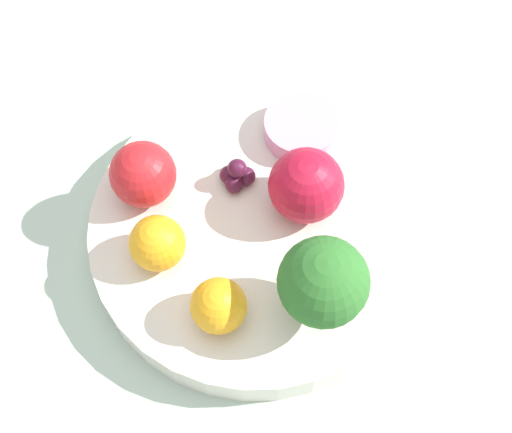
{
  "coord_description": "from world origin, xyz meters",
  "views": [
    {
      "loc": [
        0.24,
        0.02,
        0.53
      ],
      "look_at": [
        0.0,
        0.0,
        0.06
      ],
      "focal_mm": 50.0,
      "sensor_mm": 36.0,
      "label": 1
    }
  ],
  "objects_px": {
    "bowl": "(256,232)",
    "small_cup": "(301,128)",
    "apple_green": "(143,174)",
    "broccoli": "(323,283)",
    "orange_back": "(219,306)",
    "orange_front": "(157,243)",
    "grape_cluster": "(237,174)",
    "apple_red": "(306,186)"
  },
  "relations": [
    {
      "from": "broccoli",
      "to": "grape_cluster",
      "type": "bearing_deg",
      "value": -146.59
    },
    {
      "from": "small_cup",
      "to": "grape_cluster",
      "type": "bearing_deg",
      "value": -44.79
    },
    {
      "from": "apple_green",
      "to": "small_cup",
      "type": "xyz_separation_m",
      "value": [
        -0.06,
        0.11,
        -0.02
      ]
    },
    {
      "from": "apple_green",
      "to": "orange_front",
      "type": "distance_m",
      "value": 0.06
    },
    {
      "from": "broccoli",
      "to": "orange_front",
      "type": "relative_size",
      "value": 1.94
    },
    {
      "from": "apple_green",
      "to": "small_cup",
      "type": "distance_m",
      "value": 0.13
    },
    {
      "from": "bowl",
      "to": "small_cup",
      "type": "xyz_separation_m",
      "value": [
        -0.08,
        0.03,
        0.02
      ]
    },
    {
      "from": "bowl",
      "to": "orange_front",
      "type": "xyz_separation_m",
      "value": [
        0.03,
        -0.07,
        0.04
      ]
    },
    {
      "from": "orange_front",
      "to": "grape_cluster",
      "type": "xyz_separation_m",
      "value": [
        -0.07,
        0.05,
        -0.01
      ]
    },
    {
      "from": "bowl",
      "to": "grape_cluster",
      "type": "height_order",
      "value": "grape_cluster"
    },
    {
      "from": "apple_red",
      "to": "broccoli",
      "type": "bearing_deg",
      "value": 9.07
    },
    {
      "from": "apple_red",
      "to": "apple_green",
      "type": "bearing_deg",
      "value": -91.18
    },
    {
      "from": "apple_red",
      "to": "small_cup",
      "type": "xyz_separation_m",
      "value": [
        -0.06,
        -0.01,
        -0.02
      ]
    },
    {
      "from": "broccoli",
      "to": "orange_front",
      "type": "bearing_deg",
      "value": -105.72
    },
    {
      "from": "bowl",
      "to": "broccoli",
      "type": "relative_size",
      "value": 3.2
    },
    {
      "from": "apple_green",
      "to": "small_cup",
      "type": "height_order",
      "value": "apple_green"
    },
    {
      "from": "apple_red",
      "to": "apple_green",
      "type": "xyz_separation_m",
      "value": [
        -0.0,
        -0.12,
        -0.0
      ]
    },
    {
      "from": "bowl",
      "to": "small_cup",
      "type": "bearing_deg",
      "value": 160.31
    },
    {
      "from": "bowl",
      "to": "orange_front",
      "type": "bearing_deg",
      "value": -64.6
    },
    {
      "from": "bowl",
      "to": "apple_green",
      "type": "height_order",
      "value": "apple_green"
    },
    {
      "from": "apple_green",
      "to": "orange_front",
      "type": "xyz_separation_m",
      "value": [
        0.05,
        0.02,
        -0.0
      ]
    },
    {
      "from": "apple_green",
      "to": "orange_back",
      "type": "height_order",
      "value": "apple_green"
    },
    {
      "from": "bowl",
      "to": "apple_green",
      "type": "xyz_separation_m",
      "value": [
        -0.02,
        -0.09,
        0.04
      ]
    },
    {
      "from": "apple_green",
      "to": "grape_cluster",
      "type": "bearing_deg",
      "value": 101.74
    },
    {
      "from": "broccoli",
      "to": "bowl",
      "type": "bearing_deg",
      "value": -143.19
    },
    {
      "from": "broccoli",
      "to": "apple_green",
      "type": "height_order",
      "value": "broccoli"
    },
    {
      "from": "apple_red",
      "to": "grape_cluster",
      "type": "height_order",
      "value": "apple_red"
    },
    {
      "from": "bowl",
      "to": "grape_cluster",
      "type": "distance_m",
      "value": 0.05
    },
    {
      "from": "orange_back",
      "to": "orange_front",
      "type": "bearing_deg",
      "value": -132.03
    },
    {
      "from": "orange_back",
      "to": "small_cup",
      "type": "relative_size",
      "value": 0.67
    },
    {
      "from": "apple_green",
      "to": "bowl",
      "type": "bearing_deg",
      "value": 76.1
    },
    {
      "from": "orange_front",
      "to": "grape_cluster",
      "type": "height_order",
      "value": "orange_front"
    },
    {
      "from": "orange_back",
      "to": "small_cup",
      "type": "height_order",
      "value": "orange_back"
    },
    {
      "from": "apple_green",
      "to": "small_cup",
      "type": "relative_size",
      "value": 0.85
    },
    {
      "from": "apple_red",
      "to": "orange_back",
      "type": "height_order",
      "value": "apple_red"
    },
    {
      "from": "broccoli",
      "to": "apple_red",
      "type": "height_order",
      "value": "broccoli"
    },
    {
      "from": "apple_red",
      "to": "orange_front",
      "type": "distance_m",
      "value": 0.11
    },
    {
      "from": "grape_cluster",
      "to": "apple_red",
      "type": "bearing_deg",
      "value": 72.51
    },
    {
      "from": "orange_back",
      "to": "grape_cluster",
      "type": "relative_size",
      "value": 1.41
    },
    {
      "from": "broccoli",
      "to": "orange_back",
      "type": "xyz_separation_m",
      "value": [
        0.01,
        -0.07,
        -0.03
      ]
    },
    {
      "from": "grape_cluster",
      "to": "small_cup",
      "type": "height_order",
      "value": "grape_cluster"
    },
    {
      "from": "orange_back",
      "to": "small_cup",
      "type": "xyz_separation_m",
      "value": [
        -0.16,
        0.05,
        -0.01
      ]
    }
  ]
}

